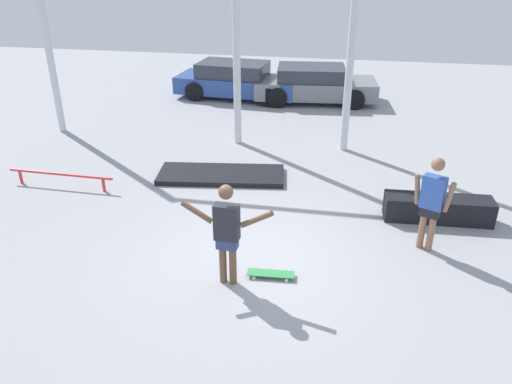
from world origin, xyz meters
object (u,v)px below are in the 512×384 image
(grind_box, at_px, (438,209))
(parked_car_grey, at_px, (314,84))
(manual_pad, at_px, (221,175))
(grind_rail, at_px, (61,176))
(skateboard, at_px, (271,274))
(bystander, at_px, (432,200))
(skateboarder, at_px, (227,230))
(parked_car_blue, at_px, (236,81))

(grind_box, xyz_separation_m, parked_car_grey, (-3.15, 8.15, 0.36))
(manual_pad, xyz_separation_m, grind_rail, (-3.45, -1.19, 0.22))
(skateboard, height_order, bystander, bystander)
(skateboarder, xyz_separation_m, skateboard, (0.66, 0.27, -0.93))
(parked_car_blue, bearing_deg, skateboarder, -73.06)
(grind_rail, bearing_deg, bystander, -8.42)
(parked_car_blue, bearing_deg, skateboard, -69.43)
(grind_rail, height_order, parked_car_grey, parked_car_grey)
(skateboarder, xyz_separation_m, manual_pad, (-1.13, 4.01, -0.93))
(parked_car_grey, bearing_deg, skateboarder, -98.31)
(manual_pad, bearing_deg, bystander, -28.17)
(bystander, bearing_deg, grind_rail, 16.44)
(skateboard, xyz_separation_m, bystander, (2.61, 1.38, 0.93))
(grind_box, height_order, grind_rail, grind_box)
(skateboard, height_order, grind_box, grind_box)
(parked_car_grey, bearing_deg, bystander, -79.13)
(manual_pad, bearing_deg, skateboarder, -74.20)
(parked_car_grey, height_order, bystander, bystander)
(manual_pad, bearing_deg, grind_box, -14.22)
(parked_car_grey, bearing_deg, manual_pad, -108.90)
(grind_rail, relative_size, bystander, 1.43)
(grind_rail, xyz_separation_m, parked_car_grey, (5.07, 8.14, 0.33))
(skateboard, relative_size, manual_pad, 0.27)
(grind_box, bearing_deg, skateboarder, -142.35)
(grind_box, xyz_separation_m, grind_rail, (-8.22, 0.01, 0.03))
(grind_box, bearing_deg, grind_rail, 179.90)
(parked_car_blue, relative_size, bystander, 2.52)
(skateboarder, bearing_deg, manual_pad, 108.74)
(bystander, bearing_deg, parked_car_grey, -48.50)
(skateboard, height_order, parked_car_blue, parked_car_blue)
(parked_car_blue, distance_m, bystander, 10.86)
(skateboarder, height_order, parked_car_blue, skateboarder)
(bystander, bearing_deg, grind_box, -82.84)
(skateboarder, distance_m, manual_pad, 4.27)
(grind_rail, xyz_separation_m, parked_car_blue, (2.27, 8.14, 0.34))
(bystander, bearing_deg, skateboard, 52.85)
(grind_box, relative_size, manual_pad, 0.71)
(skateboard, relative_size, parked_car_grey, 0.18)
(skateboard, bearing_deg, parked_car_blue, 101.90)
(skateboarder, bearing_deg, grind_rail, 151.37)
(parked_car_blue, bearing_deg, parked_car_grey, 5.00)
(skateboarder, distance_m, skateboard, 1.17)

